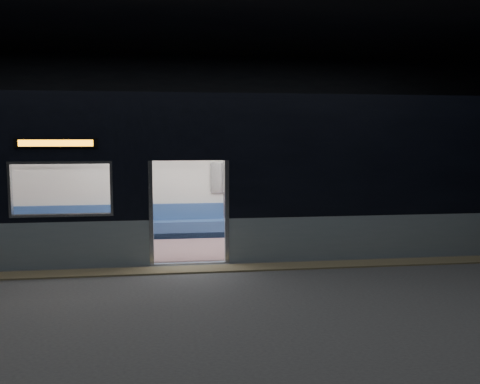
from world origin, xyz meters
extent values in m
cube|color=#47494C|center=(0.00, 0.00, -0.01)|extent=(24.00, 14.00, 0.01)
cube|color=black|center=(0.00, 6.98, 2.50)|extent=(24.00, 0.04, 5.00)
cube|color=black|center=(0.00, -6.98, 2.50)|extent=(24.00, 0.04, 5.00)
cube|color=#8C7F59|center=(0.00, 0.55, 0.01)|extent=(22.80, 0.50, 0.03)
cube|color=#8E9DA9|center=(4.85, 1.06, 0.45)|extent=(8.30, 0.12, 0.90)
cube|color=black|center=(4.85, 1.06, 2.05)|extent=(8.30, 0.12, 2.30)
cube|color=black|center=(0.00, 1.06, 2.62)|extent=(1.40, 0.12, 1.15)
cube|color=#B7BABC|center=(-0.74, 1.06, 1.02)|extent=(0.08, 0.14, 2.05)
cube|color=#B7BABC|center=(0.74, 1.06, 1.02)|extent=(0.08, 0.14, 2.05)
cube|color=black|center=(-2.45, 0.98, 2.39)|extent=(1.50, 0.04, 0.18)
cube|color=orange|center=(-2.45, 0.97, 2.39)|extent=(1.34, 0.03, 0.12)
cube|color=silver|center=(0.00, 3.94, 1.60)|extent=(18.00, 0.12, 3.20)
cube|color=black|center=(0.00, 2.50, 3.28)|extent=(18.00, 3.00, 0.15)
cube|color=#7F5C5C|center=(0.00, 2.50, 0.02)|extent=(17.76, 2.76, 0.04)
cube|color=silver|center=(0.00, 2.50, 2.35)|extent=(17.76, 2.76, 0.10)
cube|color=#31598E|center=(0.00, 3.62, 0.24)|extent=(11.00, 0.48, 0.41)
cube|color=#31598E|center=(0.00, 3.81, 0.65)|extent=(11.00, 0.10, 0.40)
cube|color=#856165|center=(-3.30, 1.41, 0.24)|extent=(4.40, 0.48, 0.41)
cube|color=#856165|center=(3.30, 1.41, 0.24)|extent=(4.40, 0.48, 0.41)
cylinder|color=silver|center=(-0.95, 1.37, 1.17)|extent=(0.04, 0.04, 2.26)
cylinder|color=silver|center=(-0.95, 3.63, 1.17)|extent=(0.04, 0.04, 2.26)
cylinder|color=silver|center=(0.95, 1.37, 1.17)|extent=(0.04, 0.04, 2.26)
cylinder|color=silver|center=(0.95, 3.63, 1.17)|extent=(0.04, 0.04, 2.26)
cylinder|color=silver|center=(0.00, 3.58, 1.95)|extent=(11.00, 0.03, 0.03)
cube|color=black|center=(2.35, 3.41, 0.52)|extent=(0.15, 0.42, 0.14)
cube|color=black|center=(2.54, 3.41, 0.52)|extent=(0.15, 0.42, 0.14)
cylinder|color=black|center=(2.35, 3.22, 0.26)|extent=(0.10, 0.10, 0.43)
cylinder|color=black|center=(2.54, 3.22, 0.26)|extent=(0.10, 0.10, 0.43)
cube|color=#CD5699|center=(2.44, 3.59, 0.54)|extent=(0.36, 0.20, 0.18)
cylinder|color=#CD5699|center=(2.44, 3.62, 0.85)|extent=(0.35, 0.35, 0.46)
sphere|color=tan|center=(2.44, 3.60, 1.18)|extent=(0.19, 0.19, 0.19)
sphere|color=black|center=(2.44, 3.63, 1.22)|extent=(0.20, 0.20, 0.20)
cube|color=black|center=(2.40, 3.35, 0.66)|extent=(0.30, 0.27, 0.13)
cube|color=white|center=(1.19, 3.85, 1.48)|extent=(1.02, 0.03, 0.66)
camera|label=1|loc=(-0.33, -8.84, 2.49)|focal=38.00mm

